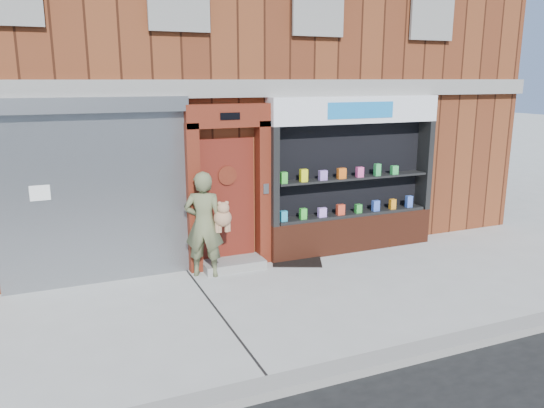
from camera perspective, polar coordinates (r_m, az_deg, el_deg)
ground at (r=8.43m, az=4.52°, el=-9.86°), size 80.00×80.00×0.00m
curb at (r=6.77m, az=13.26°, el=-15.77°), size 60.00×0.30×0.12m
building at (r=13.37m, az=-7.55°, el=16.16°), size 12.00×8.16×8.00m
shutter_bay at (r=8.95m, az=-18.66°, el=2.36°), size 3.10×0.30×3.04m
red_door_bay at (r=9.36m, az=-4.67°, el=1.85°), size 1.52×0.58×2.90m
pharmacy_bay at (r=10.38m, az=8.61°, el=2.40°), size 3.50×0.41×3.00m
woman at (r=9.04m, az=-7.20°, el=-2.12°), size 0.85×0.69×1.82m
doormat at (r=9.91m, az=2.71°, el=-6.16°), size 1.07×0.93×0.02m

